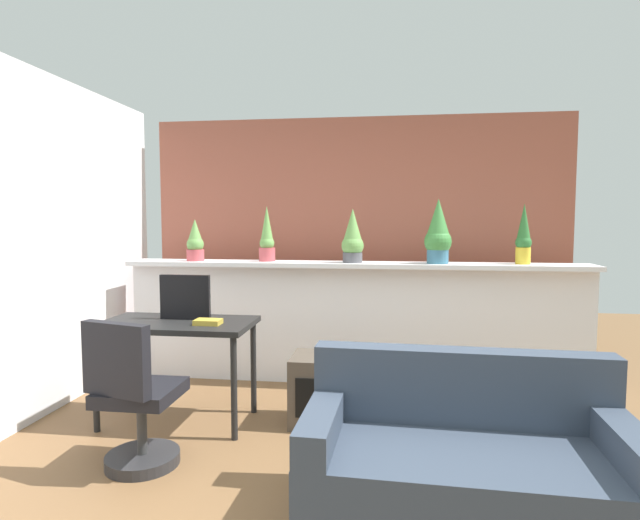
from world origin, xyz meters
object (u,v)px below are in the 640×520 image
desk (177,333)px  couch (464,466)px  office_chair (134,405)px  side_cube_shelf (319,389)px  potted_plant_2 (353,238)px  potted_plant_3 (438,233)px  potted_plant_0 (195,242)px  potted_plant_1 (267,238)px  potted_plant_4 (524,236)px  tv_monitor (185,297)px  book_on_desk (208,322)px

desk → couch: size_ratio=0.69×
office_chair → side_cube_shelf: office_chair is taller
desk → couch: couch is taller
potted_plant_2 → potted_plant_3: size_ratio=0.85×
office_chair → couch: bearing=-8.8°
potted_plant_0 → office_chair: potted_plant_0 is taller
potted_plant_1 → potted_plant_3: bearing=-1.6°
desk → office_chair: office_chair is taller
couch → potted_plant_2: bearing=108.8°
potted_plant_1 → potted_plant_2: bearing=-3.1°
potted_plant_1 → potted_plant_2: (0.79, -0.04, 0.00)m
potted_plant_1 → potted_plant_4: bearing=-0.2°
potted_plant_2 → office_chair: 2.31m
potted_plant_4 → desk: (-2.67, -1.07, -0.68)m
potted_plant_2 → potted_plant_3: potted_plant_3 is taller
potted_plant_3 → desk: potted_plant_3 is taller
tv_monitor → potted_plant_2: bearing=39.2°
potted_plant_1 → couch: (1.49, -2.09, -1.04)m
potted_plant_1 → book_on_desk: bearing=-97.3°
potted_plant_2 → book_on_desk: (-0.94, -1.12, -0.55)m
potted_plant_0 → desk: potted_plant_0 is taller
couch → book_on_desk: bearing=150.4°
book_on_desk → potted_plant_1: bearing=82.7°
desk → side_cube_shelf: desk is taller
potted_plant_2 → tv_monitor: bearing=-140.8°
potted_plant_0 → desk: (0.25, -1.02, -0.61)m
side_cube_shelf → book_on_desk: size_ratio=2.74×
potted_plant_4 → book_on_desk: 2.73m
potted_plant_0 → potted_plant_2: size_ratio=0.80×
side_cube_shelf → couch: 1.43m
potted_plant_4 → couch: size_ratio=0.33×
potted_plant_0 → potted_plant_2: bearing=0.6°
potted_plant_1 → potted_plant_4: potted_plant_4 is taller
couch → desk: bearing=151.9°
office_chair → couch: (1.86, -0.29, -0.11)m
potted_plant_3 → book_on_desk: bearing=-146.4°
potted_plant_1 → tv_monitor: 1.14m
tv_monitor → couch: size_ratio=0.24×
potted_plant_0 → couch: 3.12m
office_chair → book_on_desk: bearing=70.5°
potted_plant_2 → potted_plant_4: (1.46, 0.04, 0.02)m
potted_plant_4 → book_on_desk: size_ratio=2.84×
desk → couch: (1.90, -1.01, -0.38)m
potted_plant_2 → potted_plant_3: (0.74, -0.00, 0.05)m
desk → office_chair: size_ratio=1.21×
potted_plant_4 → office_chair: (-2.63, -1.79, -0.96)m
tv_monitor → couch: (1.87, -1.09, -0.63)m
potted_plant_0 → potted_plant_4: 2.92m
potted_plant_4 → tv_monitor: size_ratio=1.37×
potted_plant_3 → couch: (-0.04, -2.05, -1.09)m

